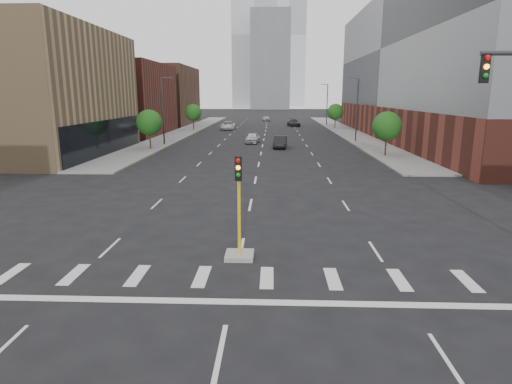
# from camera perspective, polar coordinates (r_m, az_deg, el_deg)

# --- Properties ---
(sidewalk_left_far) EXTENTS (5.00, 92.00, 0.15)m
(sidewalk_left_far) POSITION_cam_1_polar(r_m,az_deg,el_deg) (84.05, -9.10, 8.13)
(sidewalk_left_far) COLOR gray
(sidewalk_left_far) RESTS_ON ground
(sidewalk_right_far) EXTENTS (5.00, 92.00, 0.15)m
(sidewalk_right_far) POSITION_cam_1_polar(r_m,az_deg,el_deg) (83.56, 11.72, 8.00)
(sidewalk_right_far) COLOR gray
(sidewalk_right_far) RESTS_ON ground
(building_left_mid) EXTENTS (20.00, 24.00, 14.00)m
(building_left_mid) POSITION_cam_1_polar(r_m,az_deg,el_deg) (56.16, -29.35, 11.47)
(building_left_mid) COLOR #A4865C
(building_left_mid) RESTS_ON ground
(building_left_far_a) EXTENTS (20.00, 22.00, 12.00)m
(building_left_far_a) POSITION_cam_1_polar(r_m,az_deg,el_deg) (79.59, -19.45, 11.59)
(building_left_far_a) COLOR brown
(building_left_far_a) RESTS_ON ground
(building_left_far_b) EXTENTS (20.00, 24.00, 13.00)m
(building_left_far_b) POSITION_cam_1_polar(r_m,az_deg,el_deg) (104.24, -14.18, 12.34)
(building_left_far_b) COLOR brown
(building_left_far_b) RESTS_ON ground
(building_right_main) EXTENTS (24.00, 70.00, 22.00)m
(building_right_main) POSITION_cam_1_polar(r_m,az_deg,el_deg) (73.86, 25.53, 14.93)
(building_right_main) COLOR brown
(building_right_main) RESTS_ON ground
(tower_left) EXTENTS (22.00, 22.00, 70.00)m
(tower_left) POSITION_cam_1_polar(r_m,az_deg,el_deg) (230.09, -0.13, 19.93)
(tower_left) COLOR #B2B7BC
(tower_left) RESTS_ON ground
(tower_right) EXTENTS (20.00, 20.00, 80.00)m
(tower_right) POSITION_cam_1_polar(r_m,az_deg,el_deg) (270.35, 4.30, 19.91)
(tower_right) COLOR #B2B7BC
(tower_right) RESTS_ON ground
(tower_mid) EXTENTS (18.00, 18.00, 44.00)m
(tower_mid) POSITION_cam_1_polar(r_m,az_deg,el_deg) (208.72, 1.93, 17.06)
(tower_mid) COLOR slate
(tower_mid) RESTS_ON ground
(median_traffic_signal) EXTENTS (1.20, 1.20, 4.40)m
(median_traffic_signal) POSITION_cam_1_polar(r_m,az_deg,el_deg) (18.16, -2.24, -5.91)
(median_traffic_signal) COLOR #999993
(median_traffic_signal) RESTS_ON ground
(streetlight_right_a) EXTENTS (1.60, 0.22, 9.07)m
(streetlight_right_a) POSITION_cam_1_polar(r_m,az_deg,el_deg) (64.33, 13.26, 10.95)
(streetlight_right_a) COLOR #2D2D30
(streetlight_right_a) RESTS_ON ground
(streetlight_right_b) EXTENTS (1.60, 0.22, 9.07)m
(streetlight_right_b) POSITION_cam_1_polar(r_m,az_deg,el_deg) (98.92, 9.41, 11.68)
(streetlight_right_b) COLOR #2D2D30
(streetlight_right_b) RESTS_ON ground
(streetlight_left) EXTENTS (1.60, 0.22, 9.07)m
(streetlight_left) POSITION_cam_1_polar(r_m,az_deg,el_deg) (60.04, -12.25, 10.88)
(streetlight_left) COLOR #2D2D30
(streetlight_left) RESTS_ON ground
(tree_left_near) EXTENTS (3.20, 3.20, 4.85)m
(tree_left_near) POSITION_cam_1_polar(r_m,az_deg,el_deg) (55.45, -14.05, 8.97)
(tree_left_near) COLOR #382619
(tree_left_near) RESTS_ON ground
(tree_left_far) EXTENTS (3.20, 3.20, 4.85)m
(tree_left_far) POSITION_cam_1_polar(r_m,az_deg,el_deg) (84.64, -8.38, 10.44)
(tree_left_far) COLOR #382619
(tree_left_far) RESTS_ON ground
(tree_right_near) EXTENTS (3.20, 3.20, 4.85)m
(tree_right_near) POSITION_cam_1_polar(r_m,az_deg,el_deg) (49.91, 17.07, 8.40)
(tree_right_near) COLOR #382619
(tree_right_near) RESTS_ON ground
(tree_right_far) EXTENTS (3.20, 3.20, 4.85)m
(tree_right_far) POSITION_cam_1_polar(r_m,az_deg,el_deg) (89.13, 10.55, 10.48)
(tree_right_far) COLOR #382619
(tree_right_far) RESTS_ON ground
(car_near_left) EXTENTS (2.11, 4.47, 1.48)m
(car_near_left) POSITION_cam_1_polar(r_m,az_deg,el_deg) (61.53, -0.46, 7.22)
(car_near_left) COLOR silver
(car_near_left) RESTS_ON ground
(car_mid_right) EXTENTS (1.93, 4.76, 1.54)m
(car_mid_right) POSITION_cam_1_polar(r_m,az_deg,el_deg) (56.02, 3.25, 6.67)
(car_mid_right) COLOR black
(car_mid_right) RESTS_ON ground
(car_far_left) EXTENTS (2.82, 5.85, 1.61)m
(car_far_left) POSITION_cam_1_polar(r_m,az_deg,el_deg) (85.26, -3.75, 8.82)
(car_far_left) COLOR silver
(car_far_left) RESTS_ON ground
(car_deep_right) EXTENTS (2.96, 5.62, 1.55)m
(car_deep_right) POSITION_cam_1_polar(r_m,az_deg,el_deg) (94.60, 5.04, 9.18)
(car_deep_right) COLOR black
(car_deep_right) RESTS_ON ground
(car_distant) EXTENTS (2.21, 4.10, 1.33)m
(car_distant) POSITION_cam_1_polar(r_m,az_deg,el_deg) (113.33, 1.38, 9.78)
(car_distant) COLOR #AAA9AE
(car_distant) RESTS_ON ground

